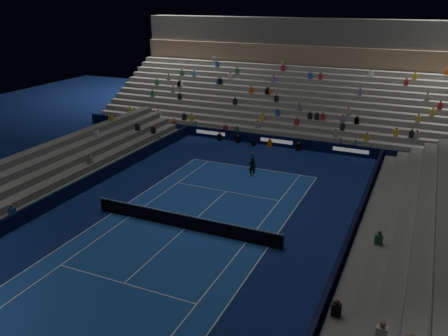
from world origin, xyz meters
The scene contains 11 objects.
ground centered at (0.00, 0.00, 0.00)m, with size 90.00×90.00×0.00m, color #0D1B50.
court_surface centered at (0.00, 0.00, 0.01)m, with size 10.97×23.77×0.01m, color #1A4492.
sponsor_barrier_far centered at (0.00, 18.50, 0.50)m, with size 44.00×0.25×1.00m, color black.
sponsor_barrier_east centered at (9.70, 0.00, 0.50)m, with size 0.25×37.00×1.00m, color black.
sponsor_barrier_west centered at (-9.70, 0.00, 0.50)m, with size 0.25×37.00×1.00m, color black.
grandstand_main centered at (0.00, 27.90, 3.38)m, with size 44.00×15.20×11.20m.
grandstand_east centered at (13.17, 0.00, 0.92)m, with size 5.00×37.00×2.50m.
grandstand_west centered at (-13.17, 0.00, 0.92)m, with size 5.00×37.00×2.50m.
tennis_net centered at (0.00, 0.00, 0.50)m, with size 12.90×0.10×1.10m.
tennis_player centered at (0.62, 10.16, 0.80)m, with size 0.58×0.38×1.60m, color black.
broadcast_camera centered at (-2.15, 17.83, 0.29)m, with size 0.57×0.93×0.55m.
Camera 1 is at (12.67, -22.45, 13.62)m, focal length 37.11 mm.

